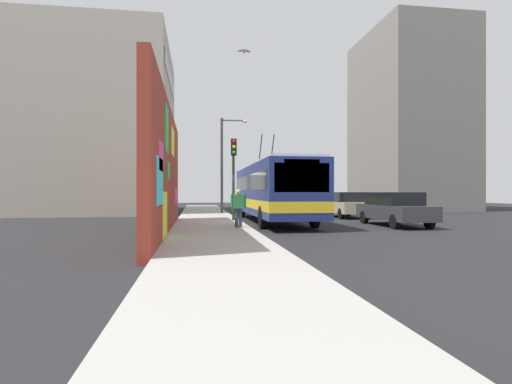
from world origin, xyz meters
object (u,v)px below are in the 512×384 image
(pedestrian_at_curb, at_px, (238,205))
(street_lamp, at_px, (225,158))
(parked_car_dark_gray, at_px, (394,208))
(parked_car_champagne, at_px, (345,204))
(traffic_light, at_px, (234,165))
(city_bus, at_px, (272,189))

(pedestrian_at_curb, height_order, street_lamp, street_lamp)
(parked_car_dark_gray, xyz_separation_m, parked_car_champagne, (6.36, -0.00, -0.00))
(pedestrian_at_curb, xyz_separation_m, traffic_light, (3.93, -0.16, 1.89))
(pedestrian_at_curb, bearing_deg, city_bus, -25.66)
(parked_car_champagne, height_order, traffic_light, traffic_light)
(city_bus, bearing_deg, parked_car_dark_gray, -123.28)
(parked_car_champagne, bearing_deg, parked_car_dark_gray, 180.00)
(city_bus, xyz_separation_m, street_lamp, (6.87, 2.04, 2.22))
(parked_car_dark_gray, height_order, pedestrian_at_curb, pedestrian_at_curb)
(parked_car_dark_gray, relative_size, pedestrian_at_curb, 3.08)
(traffic_light, bearing_deg, city_bus, -67.50)
(parked_car_dark_gray, bearing_deg, pedestrian_at_curb, 100.58)
(parked_car_champagne, bearing_deg, pedestrian_at_curb, 135.94)
(pedestrian_at_curb, distance_m, street_lamp, 12.04)
(parked_car_champagne, xyz_separation_m, traffic_light, (-3.84, 7.35, 2.11))
(parked_car_champagne, bearing_deg, traffic_light, 117.57)
(city_bus, distance_m, parked_car_champagne, 6.04)
(parked_car_dark_gray, bearing_deg, street_lamp, 35.15)
(parked_car_dark_gray, height_order, traffic_light, traffic_light)
(city_bus, relative_size, pedestrian_at_curb, 7.96)
(street_lamp, bearing_deg, city_bus, -163.46)
(city_bus, bearing_deg, pedestrian_at_curb, 154.34)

